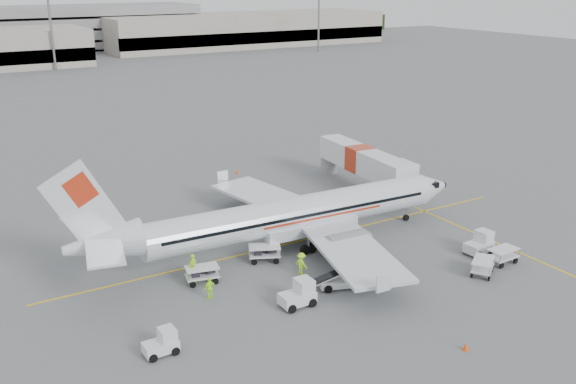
# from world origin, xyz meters

# --- Properties ---
(ground) EXTENTS (360.00, 360.00, 0.00)m
(ground) POSITION_xyz_m (0.00, 0.00, 0.00)
(ground) COLOR #56595B
(stripe_lead) EXTENTS (44.00, 0.20, 0.01)m
(stripe_lead) POSITION_xyz_m (0.00, 0.00, 0.01)
(stripe_lead) COLOR yellow
(stripe_lead) RESTS_ON ground
(stripe_cross) EXTENTS (0.20, 20.00, 0.01)m
(stripe_cross) POSITION_xyz_m (14.00, -8.00, 0.01)
(stripe_cross) COLOR yellow
(stripe_cross) RESTS_ON ground
(terminal_east) EXTENTS (90.00, 26.00, 10.00)m
(terminal_east) POSITION_xyz_m (70.00, 145.00, 5.00)
(terminal_east) COLOR gray
(terminal_east) RESTS_ON ground
(parking_garage) EXTENTS (62.00, 24.00, 14.00)m
(parking_garage) POSITION_xyz_m (25.00, 160.00, 7.00)
(parking_garage) COLOR slate
(parking_garage) RESTS_ON ground
(mast_center) EXTENTS (3.20, 1.20, 22.00)m
(mast_center) POSITION_xyz_m (5.00, 118.00, 11.00)
(mast_center) COLOR slate
(mast_center) RESTS_ON ground
(mast_east) EXTENTS (3.20, 1.20, 22.00)m
(mast_east) POSITION_xyz_m (80.00, 118.00, 11.00)
(mast_east) COLOR slate
(mast_east) RESTS_ON ground
(aircraft) EXTENTS (35.34, 28.22, 9.46)m
(aircraft) POSITION_xyz_m (-0.73, -0.53, 4.73)
(aircraft) COLOR silver
(aircraft) RESTS_ON ground
(jet_bridge) EXTENTS (4.21, 16.95, 4.41)m
(jet_bridge) POSITION_xyz_m (13.08, 9.10, 2.20)
(jet_bridge) COLOR silver
(jet_bridge) RESTS_ON ground
(belt_loader) EXTENTS (4.83, 3.07, 2.45)m
(belt_loader) POSITION_xyz_m (-1.91, -8.76, 1.23)
(belt_loader) COLOR silver
(belt_loader) RESTS_ON ground
(tug_fore) EXTENTS (2.51, 1.58, 1.85)m
(tug_fore) POSITION_xyz_m (11.01, -9.63, 0.93)
(tug_fore) COLOR silver
(tug_fore) RESTS_ON ground
(tug_mid) EXTENTS (2.41, 1.38, 1.86)m
(tug_mid) POSITION_xyz_m (-6.15, -9.47, 0.93)
(tug_mid) COLOR silver
(tug_mid) RESTS_ON ground
(tug_aft) EXTENTS (2.05, 1.19, 1.57)m
(tug_aft) POSITION_xyz_m (-16.19, -10.30, 0.79)
(tug_aft) COLOR silver
(tug_aft) RESTS_ON ground
(cart_loaded_a) EXTENTS (2.85, 2.35, 1.28)m
(cart_loaded_a) POSITION_xyz_m (-4.55, -2.00, 0.64)
(cart_loaded_a) COLOR silver
(cart_loaded_a) RESTS_ON ground
(cart_loaded_b) EXTENTS (2.63, 1.88, 1.25)m
(cart_loaded_b) POSITION_xyz_m (-10.26, -2.91, 0.62)
(cart_loaded_b) COLOR silver
(cart_loaded_b) RESTS_ON ground
(cart_empty_a) EXTENTS (2.78, 2.52, 1.25)m
(cart_empty_a) POSITION_xyz_m (8.33, -12.54, 0.63)
(cart_empty_a) COLOR silver
(cart_empty_a) RESTS_ON ground
(cart_empty_b) EXTENTS (2.43, 1.51, 1.24)m
(cart_empty_b) POSITION_xyz_m (11.22, -11.91, 0.62)
(cart_empty_b) COLOR silver
(cart_empty_b) RESTS_ON ground
(cone_nose) EXTENTS (0.39, 0.39, 0.64)m
(cone_nose) POSITION_xyz_m (14.15, 3.34, 0.32)
(cone_nose) COLOR #F24809
(cone_nose) RESTS_ON ground
(cone_port) EXTENTS (0.36, 0.36, 0.58)m
(cone_port) POSITION_xyz_m (4.23, 20.23, 0.29)
(cone_port) COLOR #F24809
(cone_port) RESTS_ON ground
(cone_stbd) EXTENTS (0.35, 0.35, 0.57)m
(cone_stbd) POSITION_xyz_m (-0.32, -19.31, 0.29)
(cone_stbd) COLOR #F24809
(cone_stbd) RESTS_ON ground
(crew_a) EXTENTS (0.74, 0.71, 1.71)m
(crew_a) POSITION_xyz_m (-10.34, -1.50, 0.85)
(crew_a) COLOR #9FE619
(crew_a) RESTS_ON ground
(crew_b) EXTENTS (1.03, 0.95, 1.71)m
(crew_b) POSITION_xyz_m (-10.85, -2.60, 0.85)
(crew_b) COLOR #9FE619
(crew_b) RESTS_ON ground
(crew_c) EXTENTS (0.90, 1.24, 1.73)m
(crew_c) POSITION_xyz_m (-3.31, -5.47, 0.87)
(crew_c) COLOR #9FE619
(crew_c) RESTS_ON ground
(crew_d) EXTENTS (0.99, 0.54, 1.60)m
(crew_d) POSITION_xyz_m (-10.80, -5.45, 0.80)
(crew_d) COLOR #9FE619
(crew_d) RESTS_ON ground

